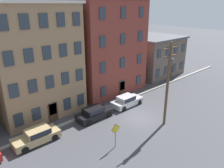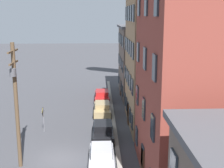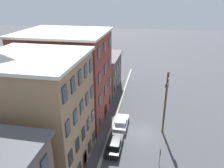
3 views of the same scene
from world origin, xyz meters
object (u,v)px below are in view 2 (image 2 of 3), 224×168
Objects in this scene: car_tan at (102,108)px; car_silver at (102,156)px; car_black at (103,131)px; utility_pole at (16,99)px; car_red at (102,95)px; caution_sign at (43,115)px.

car_tan is 1.00× the size of car_silver.
car_black is 1.00× the size of car_silver.
car_silver is 7.39m from utility_pole.
car_red is 17.62m from car_silver.
utility_pole reaches higher than car_black.
car_red is 12.01m from caution_sign.
car_red is 1.00× the size of car_black.
car_tan is at bearing -179.96° from car_black.
car_tan is at bearing 152.96° from utility_pole.
car_tan is 0.49× the size of utility_pole.
car_black is at bearing 0.04° from car_tan.
car_red is 1.78× the size of caution_sign.
car_tan is at bearing -0.31° from car_red.
car_red is 19.05m from utility_pole.
utility_pole is (11.98, -6.11, 4.35)m from car_tan.
car_tan and car_silver have the same top height.
car_tan is (5.52, -0.03, 0.00)m from car_red.
caution_sign is at bearing -142.34° from car_silver.
car_black is (12.43, -0.03, 0.00)m from car_red.
car_black is 5.95m from caution_sign.
caution_sign is (10.58, -5.61, 0.90)m from car_red.
caution_sign is at bearing -47.76° from car_tan.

